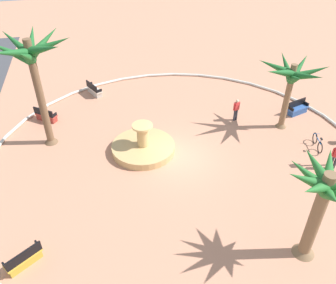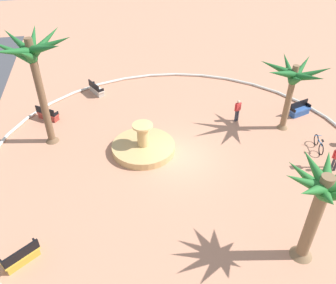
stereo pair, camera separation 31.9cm
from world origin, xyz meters
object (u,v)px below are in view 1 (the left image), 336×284
(bench_west, at_px, (94,90))
(fountain, at_px, (143,147))
(palm_tree_by_curb, at_px, (323,194))
(person_cyclist_helmet, at_px, (336,156))
(palm_tree_mid_plaza, at_px, (292,77))
(bench_east, at_px, (46,116))
(bench_north, at_px, (24,260))
(bench_southeast, at_px, (298,109))
(palm_tree_near_fountain, at_px, (32,61))
(person_pedestrian_stroll, at_px, (236,109))
(bicycle_by_lamppost, at_px, (318,143))

(bench_west, bearing_deg, fountain, -162.20)
(palm_tree_by_curb, xyz_separation_m, person_cyclist_helmet, (4.89, -4.67, -2.70))
(palm_tree_mid_plaza, bearing_deg, person_cyclist_helmet, -169.37)
(bench_east, relative_size, person_cyclist_helmet, 0.96)
(bench_east, xyz_separation_m, bench_west, (3.11, -3.46, 0.00))
(bench_north, relative_size, person_cyclist_helmet, 0.97)
(bench_north, xyz_separation_m, bench_southeast, (8.86, -17.79, 0.00))
(bench_west, relative_size, person_cyclist_helmet, 1.00)
(bench_north, xyz_separation_m, person_cyclist_helmet, (2.88, -16.69, 0.58))
(palm_tree_near_fountain, height_order, bench_north, palm_tree_near_fountain)
(palm_tree_near_fountain, bearing_deg, bench_east, 9.17)
(palm_tree_by_curb, distance_m, person_cyclist_helmet, 7.28)
(bench_east, distance_m, bench_southeast, 17.79)
(person_pedestrian_stroll, bearing_deg, person_cyclist_helmet, -149.51)
(bench_west, xyz_separation_m, bicycle_by_lamppost, (-10.03, -13.20, 0.04))
(bench_southeast, distance_m, person_pedestrian_stroll, 4.73)
(bench_east, bearing_deg, bench_north, 178.82)
(bench_west, xyz_separation_m, person_pedestrian_stroll, (-5.91, -9.40, 0.56))
(bench_west, distance_m, person_pedestrian_stroll, 11.12)
(bicycle_by_lamppost, bearing_deg, bench_west, 52.76)
(bench_southeast, bearing_deg, person_pedestrian_stroll, 88.43)
(bench_southeast, bearing_deg, bench_east, 80.52)
(fountain, height_order, bench_southeast, fountain)
(bench_west, relative_size, bench_north, 1.04)
(palm_tree_by_curb, height_order, bench_west, palm_tree_by_curb)
(bench_west, height_order, person_pedestrian_stroll, person_pedestrian_stroll)
(bench_north, bearing_deg, bench_southeast, -63.54)
(bench_east, height_order, bench_west, same)
(bench_north, bearing_deg, person_cyclist_helmet, -80.21)
(bicycle_by_lamppost, xyz_separation_m, person_cyclist_helmet, (-1.98, 0.21, 0.54))
(palm_tree_near_fountain, height_order, bicycle_by_lamppost, palm_tree_near_fountain)
(fountain, height_order, person_cyclist_helmet, fountain)
(bench_southeast, relative_size, bicycle_by_lamppost, 1.00)
(bench_east, bearing_deg, bench_southeast, -99.48)
(bench_southeast, height_order, person_pedestrian_stroll, person_pedestrian_stroll)
(palm_tree_near_fountain, relative_size, person_cyclist_helmet, 4.26)
(palm_tree_near_fountain, height_order, bench_east, palm_tree_near_fountain)
(person_pedestrian_stroll, bearing_deg, bench_southeast, -91.57)
(person_cyclist_helmet, distance_m, person_pedestrian_stroll, 7.08)
(bench_west, distance_m, person_cyclist_helmet, 17.70)
(fountain, distance_m, person_cyclist_helmet, 11.18)
(person_pedestrian_stroll, bearing_deg, bench_west, 57.82)
(fountain, relative_size, person_cyclist_helmet, 2.36)
(bench_west, bearing_deg, bicycle_by_lamppost, -127.24)
(fountain, bearing_deg, bench_east, 50.91)
(fountain, distance_m, bench_west, 8.42)
(palm_tree_by_curb, relative_size, bench_east, 3.11)
(palm_tree_by_curb, distance_m, bench_west, 19.13)
(palm_tree_mid_plaza, relative_size, bench_southeast, 2.86)
(bench_southeast, bearing_deg, fountain, 99.72)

